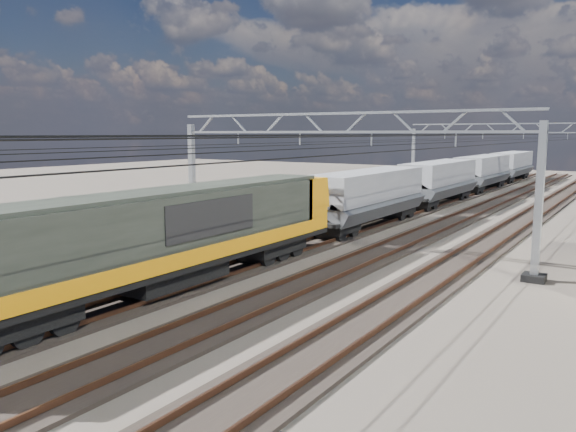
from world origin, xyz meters
The scene contains 13 objects.
ground centered at (0.00, 0.00, 0.00)m, with size 160.00×160.00×0.00m, color #29251F.
track_outer_west centered at (-6.00, 0.00, 0.07)m, with size 2.60×140.00×0.30m.
track_loco centered at (-2.00, 0.00, 0.07)m, with size 2.60×140.00×0.30m.
track_inner_east centered at (2.00, 0.00, 0.07)m, with size 2.60×140.00×0.30m.
track_outer_east centered at (6.00, 0.00, 0.07)m, with size 2.60×140.00×0.30m.
catenary_gantry_mid centered at (0.00, 4.00, 3.91)m, with size 19.90×0.90×7.11m.
catenary_gantry_far centered at (0.00, 40.00, 3.91)m, with size 19.90×0.90×7.11m.
overhead_wires centered at (0.00, 8.00, 5.75)m, with size 12.03×140.00×0.53m.
locomotive centered at (-2.00, -5.41, 2.33)m, with size 2.76×21.10×3.62m.
hopper_wagon_lead centered at (-2.00, 12.28, 2.23)m, with size 3.38×13.00×3.25m.
hopper_wagon_mid centered at (-2.00, 26.48, 2.23)m, with size 3.38×13.00×3.25m.
hopper_wagon_third centered at (-2.00, 40.68, 2.23)m, with size 3.38×13.00×3.25m.
hopper_wagon_fourth centered at (-2.00, 54.88, 2.23)m, with size 3.38×13.00×3.25m.
Camera 1 is at (13.37, -20.56, 6.09)m, focal length 35.00 mm.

